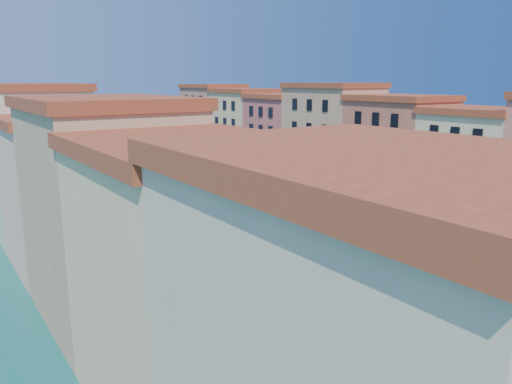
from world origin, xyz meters
The scene contains 10 objects.
left_bank_palazzos centered at (-26.00, 64.68, 9.71)m, with size 12.80×128.40×21.00m.
right_bank_palazzos centered at (30.00, 65.00, 9.75)m, with size 12.80×128.40×21.00m.
quay centered at (22.00, 65.00, 0.50)m, with size 4.00×140.00×1.00m, color #A79F87.
mooring_poles_right centered at (19.10, 28.80, 1.30)m, with size 1.44×54.24×3.20m.
vaporetto_near centered at (-12.48, 19.81, 1.23)m, with size 10.06×18.78×2.74m.
vaporetto_far centered at (-3.80, 60.79, 1.40)m, with size 13.22×20.97×3.11m.
gondola_fore centered at (-2.23, 24.47, 0.41)m, with size 1.97×12.18×2.43m.
gondola_far centered at (11.00, 61.66, 0.30)m, with size 1.40×10.51×1.49m.
motorboat_mid centered at (-4.68, 43.83, 0.61)m, with size 5.47×7.86×1.57m.
motorboat_far centered at (4.20, 84.77, 0.62)m, with size 4.45×8.05×1.59m.
Camera 1 is at (-39.57, -3.72, 21.30)m, focal length 35.00 mm.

